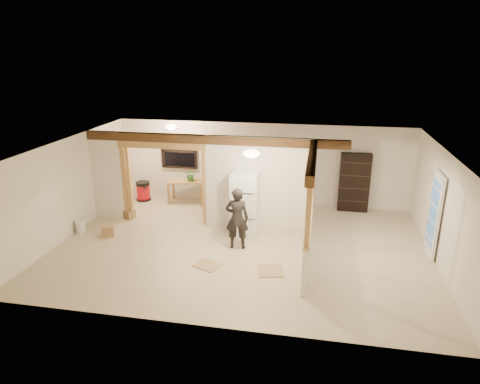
% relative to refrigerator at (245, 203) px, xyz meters
% --- Properties ---
extents(floor, '(9.00, 6.50, 0.01)m').
position_rel_refrigerator_xyz_m(floor, '(0.06, -0.81, -0.84)').
color(floor, '#C3AD91').
rests_on(floor, ground).
extents(ceiling, '(9.00, 6.50, 0.01)m').
position_rel_refrigerator_xyz_m(ceiling, '(0.06, -0.81, 1.67)').
color(ceiling, white).
extents(wall_back, '(9.00, 0.01, 2.50)m').
position_rel_refrigerator_xyz_m(wall_back, '(0.06, 2.44, 0.42)').
color(wall_back, silver).
rests_on(wall_back, floor).
extents(wall_front, '(9.00, 0.01, 2.50)m').
position_rel_refrigerator_xyz_m(wall_front, '(0.06, -4.06, 0.42)').
color(wall_front, silver).
rests_on(wall_front, floor).
extents(wall_left, '(0.01, 6.50, 2.50)m').
position_rel_refrigerator_xyz_m(wall_left, '(-4.44, -0.81, 0.42)').
color(wall_left, silver).
rests_on(wall_left, floor).
extents(wall_right, '(0.01, 6.50, 2.50)m').
position_rel_refrigerator_xyz_m(wall_right, '(4.56, -0.81, 0.42)').
color(wall_right, silver).
rests_on(wall_right, floor).
extents(partition_left_stub, '(0.90, 0.12, 2.50)m').
position_rel_refrigerator_xyz_m(partition_left_stub, '(-3.99, 0.39, 0.42)').
color(partition_left_stub, silver).
rests_on(partition_left_stub, floor).
extents(partition_center, '(2.80, 0.12, 2.50)m').
position_rel_refrigerator_xyz_m(partition_center, '(0.26, 0.39, 0.42)').
color(partition_center, silver).
rests_on(partition_center, floor).
extents(doorway_frame, '(2.46, 0.14, 2.20)m').
position_rel_refrigerator_xyz_m(doorway_frame, '(-2.34, 0.39, 0.27)').
color(doorway_frame, tan).
rests_on(doorway_frame, floor).
extents(header_beam_back, '(7.00, 0.18, 0.22)m').
position_rel_refrigerator_xyz_m(header_beam_back, '(-0.94, 0.39, 1.55)').
color(header_beam_back, '#4F321B').
rests_on(header_beam_back, ceiling).
extents(header_beam_right, '(0.18, 3.30, 0.22)m').
position_rel_refrigerator_xyz_m(header_beam_right, '(1.66, -1.21, 1.55)').
color(header_beam_right, '#4F321B').
rests_on(header_beam_right, ceiling).
extents(pony_wall, '(0.12, 3.20, 1.00)m').
position_rel_refrigerator_xyz_m(pony_wall, '(1.66, -1.21, -0.33)').
color(pony_wall, silver).
rests_on(pony_wall, floor).
extents(stud_partition, '(0.14, 3.20, 1.32)m').
position_rel_refrigerator_xyz_m(stud_partition, '(1.66, -1.21, 0.83)').
color(stud_partition, tan).
rests_on(stud_partition, pony_wall).
extents(window_back, '(1.12, 0.10, 1.10)m').
position_rel_refrigerator_xyz_m(window_back, '(-2.54, 2.36, 0.72)').
color(window_back, black).
rests_on(window_back, wall_back).
extents(french_door, '(0.12, 0.86, 2.00)m').
position_rel_refrigerator_xyz_m(french_door, '(4.48, -0.41, 0.17)').
color(french_door, white).
rests_on(french_door, floor).
extents(ceiling_dome_main, '(0.36, 0.36, 0.16)m').
position_rel_refrigerator_xyz_m(ceiling_dome_main, '(0.36, -1.31, 1.65)').
color(ceiling_dome_main, '#FFEABF').
rests_on(ceiling_dome_main, ceiling).
extents(ceiling_dome_util, '(0.32, 0.32, 0.14)m').
position_rel_refrigerator_xyz_m(ceiling_dome_util, '(-2.44, 1.49, 1.65)').
color(ceiling_dome_util, '#FFEABF').
rests_on(ceiling_dome_util, ceiling).
extents(hanging_bulb, '(0.07, 0.07, 0.07)m').
position_rel_refrigerator_xyz_m(hanging_bulb, '(-1.94, 0.79, 1.35)').
color(hanging_bulb, '#FFD88C').
rests_on(hanging_bulb, ceiling).
extents(refrigerator, '(0.68, 0.66, 1.66)m').
position_rel_refrigerator_xyz_m(refrigerator, '(0.00, 0.00, 0.00)').
color(refrigerator, silver).
rests_on(refrigerator, floor).
extents(woman, '(0.59, 0.42, 1.53)m').
position_rel_refrigerator_xyz_m(woman, '(-0.04, -0.89, -0.06)').
color(woman, black).
rests_on(woman, floor).
extents(work_table, '(1.24, 0.80, 0.72)m').
position_rel_refrigerator_xyz_m(work_table, '(-2.20, 1.98, -0.47)').
color(work_table, tan).
rests_on(work_table, floor).
extents(potted_plant, '(0.41, 0.37, 0.41)m').
position_rel_refrigerator_xyz_m(potted_plant, '(-2.05, 1.95, 0.10)').
color(potted_plant, '#346528').
rests_on(potted_plant, work_table).
extents(shop_vac, '(0.56, 0.56, 0.62)m').
position_rel_refrigerator_xyz_m(shop_vac, '(-3.64, 1.92, -0.52)').
color(shop_vac, '#A30D16').
rests_on(shop_vac, floor).
extents(bookshelf, '(0.88, 0.29, 1.75)m').
position_rel_refrigerator_xyz_m(bookshelf, '(2.88, 2.23, 0.05)').
color(bookshelf, black).
rests_on(bookshelf, floor).
extents(bucket, '(0.33, 0.33, 0.32)m').
position_rel_refrigerator_xyz_m(bucket, '(-4.28, -0.77, -0.67)').
color(bucket, white).
rests_on(bucket, floor).
extents(box_util_a, '(0.45, 0.42, 0.31)m').
position_rel_refrigerator_xyz_m(box_util_a, '(-1.16, 1.33, -0.68)').
color(box_util_a, '#946F47').
rests_on(box_util_a, floor).
extents(box_util_b, '(0.34, 0.34, 0.24)m').
position_rel_refrigerator_xyz_m(box_util_b, '(-3.42, 0.39, -0.71)').
color(box_util_b, '#946F47').
rests_on(box_util_b, floor).
extents(box_front, '(0.38, 0.35, 0.25)m').
position_rel_refrigerator_xyz_m(box_front, '(-3.48, -0.83, -0.70)').
color(box_front, '#946F47').
rests_on(box_front, floor).
extents(floor_panel_near, '(0.66, 0.66, 0.02)m').
position_rel_refrigerator_xyz_m(floor_panel_near, '(0.91, -1.91, -0.82)').
color(floor_panel_near, tan).
rests_on(floor_panel_near, floor).
extents(floor_panel_far, '(0.71, 0.65, 0.02)m').
position_rel_refrigerator_xyz_m(floor_panel_far, '(-0.51, -1.92, -0.82)').
color(floor_panel_far, tan).
rests_on(floor_panel_far, floor).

